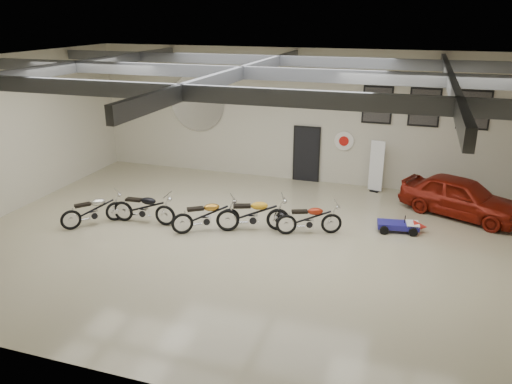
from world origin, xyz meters
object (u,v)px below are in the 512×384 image
(motorcycle_black, at_px, (143,207))
(motorcycle_yellow, at_px, (253,213))
(banner_stand, at_px, (376,167))
(motorcycle_silver, at_px, (93,210))
(vintage_car, at_px, (461,197))
(motorcycle_red, at_px, (309,218))
(go_kart, at_px, (403,223))
(motorcycle_gold, at_px, (206,215))

(motorcycle_black, height_order, motorcycle_yellow, motorcycle_yellow)
(motorcycle_black, bearing_deg, banner_stand, 34.37)
(motorcycle_silver, height_order, motorcycle_yellow, motorcycle_yellow)
(motorcycle_yellow, relative_size, vintage_car, 0.57)
(motorcycle_red, bearing_deg, motorcycle_silver, 171.07)
(motorcycle_black, relative_size, go_kart, 1.37)
(banner_stand, relative_size, motorcycle_red, 0.99)
(banner_stand, distance_m, vintage_car, 3.20)
(motorcycle_black, xyz_separation_m, go_kart, (7.67, 1.81, -0.26))
(vintage_car, bearing_deg, motorcycle_black, 135.98)
(motorcycle_black, bearing_deg, motorcycle_gold, -3.22)
(vintage_car, bearing_deg, banner_stand, 86.31)
(motorcycle_gold, distance_m, motorcycle_red, 3.06)
(banner_stand, xyz_separation_m, motorcycle_red, (-1.51, -4.39, -0.45))
(motorcycle_gold, relative_size, motorcycle_red, 1.05)
(motorcycle_black, bearing_deg, go_kart, 9.22)
(vintage_car, bearing_deg, motorcycle_silver, 136.20)
(motorcycle_gold, bearing_deg, vintage_car, -6.62)
(motorcycle_gold, height_order, motorcycle_red, motorcycle_gold)
(motorcycle_silver, bearing_deg, motorcycle_yellow, -36.14)
(go_kart, bearing_deg, motorcycle_red, -167.28)
(motorcycle_red, bearing_deg, banner_stand, 49.84)
(banner_stand, xyz_separation_m, vintage_car, (2.81, -1.50, -0.30))
(motorcycle_yellow, bearing_deg, go_kart, -3.59)
(motorcycle_black, bearing_deg, motorcycle_red, 4.97)
(motorcycle_red, xyz_separation_m, vintage_car, (4.32, 2.89, 0.15))
(banner_stand, relative_size, motorcycle_yellow, 0.88)
(motorcycle_gold, xyz_separation_m, vintage_car, (7.28, 3.66, 0.12))
(banner_stand, xyz_separation_m, motorcycle_yellow, (-3.16, -4.69, -0.39))
(banner_stand, height_order, motorcycle_silver, banner_stand)
(motorcycle_red, height_order, vintage_car, vintage_car)
(banner_stand, bearing_deg, motorcycle_yellow, -109.34)
(banner_stand, xyz_separation_m, motorcycle_black, (-6.55, -5.19, -0.42))
(motorcycle_black, xyz_separation_m, motorcycle_red, (5.04, 0.80, -0.03))
(motorcycle_gold, distance_m, motorcycle_yellow, 1.40)
(motorcycle_black, bearing_deg, vintage_car, 17.51)
(banner_stand, bearing_deg, motorcycle_red, -94.35)
(banner_stand, xyz_separation_m, motorcycle_gold, (-4.47, -5.16, -0.42))
(motorcycle_silver, distance_m, motorcycle_black, 1.53)
(motorcycle_silver, bearing_deg, motorcycle_gold, -38.84)
(motorcycle_black, distance_m, motorcycle_red, 5.10)
(go_kart, bearing_deg, motorcycle_yellow, -171.32)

